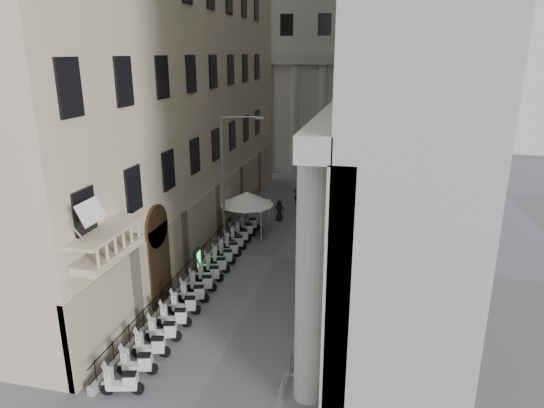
{
  "coord_description": "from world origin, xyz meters",
  "views": [
    {
      "loc": [
        6.41,
        -10.28,
        13.26
      ],
      "look_at": [
        0.29,
        16.92,
        4.5
      ],
      "focal_mm": 32.0,
      "sensor_mm": 36.0,
      "label": 1
    }
  ],
  "objects_px": {
    "pedestrian_b": "(335,203)",
    "pedestrian_a": "(297,195)",
    "scooter_0": "(124,394)",
    "street_lamp": "(228,169)",
    "security_tent": "(247,199)",
    "info_kiosk": "(197,261)"
  },
  "relations": [
    {
      "from": "scooter_0",
      "to": "security_tent",
      "type": "height_order",
      "value": "security_tent"
    },
    {
      "from": "scooter_0",
      "to": "street_lamp",
      "type": "relative_size",
      "value": 0.16
    },
    {
      "from": "scooter_0",
      "to": "info_kiosk",
      "type": "bearing_deg",
      "value": -8.65
    },
    {
      "from": "info_kiosk",
      "to": "security_tent",
      "type": "bearing_deg",
      "value": 77.28
    },
    {
      "from": "pedestrian_a",
      "to": "pedestrian_b",
      "type": "height_order",
      "value": "pedestrian_b"
    },
    {
      "from": "street_lamp",
      "to": "pedestrian_b",
      "type": "bearing_deg",
      "value": 34.29
    },
    {
      "from": "security_tent",
      "to": "pedestrian_b",
      "type": "xyz_separation_m",
      "value": [
        6.07,
        6.12,
        -1.75
      ]
    },
    {
      "from": "scooter_0",
      "to": "street_lamp",
      "type": "xyz_separation_m",
      "value": [
        -0.75,
        16.83,
        5.49
      ]
    },
    {
      "from": "security_tent",
      "to": "info_kiosk",
      "type": "height_order",
      "value": "security_tent"
    },
    {
      "from": "info_kiosk",
      "to": "scooter_0",
      "type": "bearing_deg",
      "value": -88.71
    },
    {
      "from": "pedestrian_a",
      "to": "street_lamp",
      "type": "bearing_deg",
      "value": 76.42
    },
    {
      "from": "security_tent",
      "to": "street_lamp",
      "type": "xyz_separation_m",
      "value": [
        -0.75,
        -2.08,
        2.77
      ]
    },
    {
      "from": "scooter_0",
      "to": "street_lamp",
      "type": "bearing_deg",
      "value": -11.81
    },
    {
      "from": "street_lamp",
      "to": "info_kiosk",
      "type": "distance_m",
      "value": 7.3
    },
    {
      "from": "scooter_0",
      "to": "pedestrian_a",
      "type": "xyz_separation_m",
      "value": [
        2.47,
        26.98,
        0.89
      ]
    },
    {
      "from": "security_tent",
      "to": "scooter_0",
      "type": "bearing_deg",
      "value": -90.0
    },
    {
      "from": "info_kiosk",
      "to": "pedestrian_b",
      "type": "xyz_separation_m",
      "value": [
        7.19,
        13.83,
        0.12
      ]
    },
    {
      "from": "scooter_0",
      "to": "pedestrian_a",
      "type": "bearing_deg",
      "value": -19.59
    },
    {
      "from": "info_kiosk",
      "to": "pedestrian_b",
      "type": "height_order",
      "value": "pedestrian_b"
    },
    {
      "from": "pedestrian_b",
      "to": "pedestrian_a",
      "type": "bearing_deg",
      "value": -6.35
    },
    {
      "from": "street_lamp",
      "to": "pedestrian_a",
      "type": "height_order",
      "value": "street_lamp"
    },
    {
      "from": "pedestrian_a",
      "to": "security_tent",
      "type": "bearing_deg",
      "value": 77.01
    }
  ]
}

